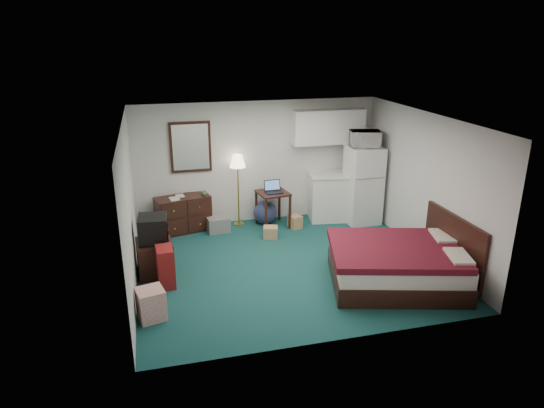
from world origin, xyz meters
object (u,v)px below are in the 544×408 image
object	(u,v)px
floor_lamp	(238,190)
suitcase	(166,267)
kitchen_counter	(330,197)
desk	(273,209)
dresser	(183,214)
bed	(396,265)
fridge	(363,185)
tv_stand	(155,257)

from	to	relation	value
floor_lamp	suitcase	xyz separation A→B (m)	(-1.58, -2.27, -0.42)
kitchen_counter	suitcase	xyz separation A→B (m)	(-3.53, -2.13, -0.16)
desk	suitcase	bearing A→B (deg)	-147.31
kitchen_counter	suitcase	size ratio (longest dim) A/B	1.49
suitcase	dresser	bearing A→B (deg)	74.78
dresser	kitchen_counter	distance (m)	3.09
floor_lamp	kitchen_counter	xyz separation A→B (m)	(1.95, -0.14, -0.26)
dresser	floor_lamp	xyz separation A→B (m)	(1.14, 0.07, 0.38)
bed	fridge	bearing A→B (deg)	92.54
dresser	desk	bearing A→B (deg)	-20.16
floor_lamp	fridge	xyz separation A→B (m)	(2.53, -0.47, 0.06)
bed	tv_stand	distance (m)	3.89
dresser	tv_stand	world-z (taller)	dresser
fridge	suitcase	size ratio (longest dim) A/B	2.49
kitchen_counter	tv_stand	size ratio (longest dim) A/B	1.57
floor_lamp	tv_stand	bearing A→B (deg)	-133.98
dresser	floor_lamp	bearing A→B (deg)	-10.12
kitchen_counter	fridge	world-z (taller)	fridge
desk	suitcase	distance (m)	3.00
dresser	bed	world-z (taller)	dresser
tv_stand	suitcase	size ratio (longest dim) A/B	0.95
desk	kitchen_counter	distance (m)	1.30
fridge	desk	bearing A→B (deg)	174.48
suitcase	fridge	bearing A→B (deg)	19.95
desk	tv_stand	xyz separation A→B (m)	(-2.39, -1.52, -0.09)
dresser	kitchen_counter	world-z (taller)	kitchen_counter
fridge	bed	distance (m)	2.75
kitchen_counter	bed	distance (m)	2.97
bed	floor_lamp	bearing A→B (deg)	137.09
desk	kitchen_counter	bearing A→B (deg)	-3.10
floor_lamp	desk	bearing A→B (deg)	-22.69
tv_stand	suitcase	xyz separation A→B (m)	(0.15, -0.48, 0.04)
fridge	dresser	bearing A→B (deg)	174.20
kitchen_counter	tv_stand	bearing A→B (deg)	-147.17
fridge	suitcase	distance (m)	4.51
dresser	bed	distance (m)	4.32
kitchen_counter	desk	bearing A→B (deg)	-165.44
tv_stand	bed	bearing A→B (deg)	-23.85
kitchen_counter	bed	xyz separation A→B (m)	(-0.01, -2.97, -0.16)
fridge	suitcase	bearing A→B (deg)	-155.88
fridge	kitchen_counter	bearing A→B (deg)	150.85
kitchen_counter	bed	world-z (taller)	kitchen_counter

